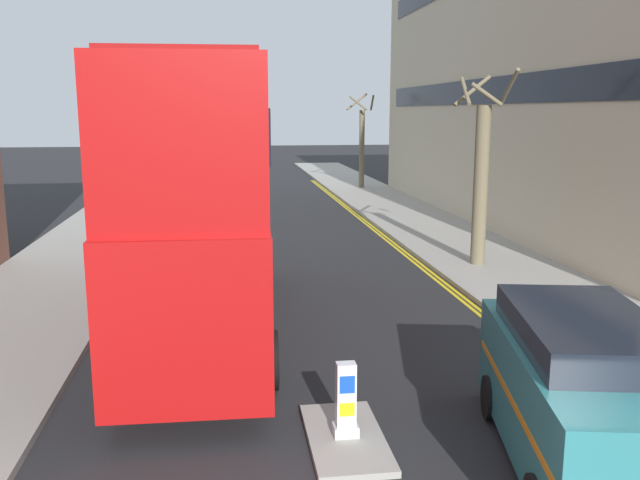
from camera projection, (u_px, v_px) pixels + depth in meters
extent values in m
cube|color=#9E9991|center=(482.00, 259.00, 21.62)|extent=(4.00, 80.00, 0.14)
cube|color=#9E9991|center=(62.00, 272.00, 19.84)|extent=(4.00, 80.00, 0.14)
cube|color=yellow|center=(439.00, 278.00, 19.40)|extent=(0.10, 56.00, 0.01)
cube|color=yellow|center=(434.00, 278.00, 19.38)|extent=(0.10, 56.00, 0.01)
cube|color=#9E9991|center=(346.00, 438.00, 9.81)|extent=(1.10, 2.20, 0.10)
cube|color=silver|center=(346.00, 430.00, 9.78)|extent=(0.36, 0.28, 0.16)
cube|color=white|center=(346.00, 394.00, 9.68)|extent=(0.28, 0.20, 0.95)
cube|color=blue|center=(347.00, 385.00, 9.54)|extent=(0.22, 0.01, 0.26)
cube|color=yellow|center=(347.00, 410.00, 9.61)|extent=(0.22, 0.01, 0.20)
cube|color=#B20F0F|center=(205.00, 253.00, 14.49)|extent=(2.79, 10.86, 2.60)
cube|color=#B20F0F|center=(201.00, 133.00, 14.01)|extent=(2.73, 10.65, 2.50)
cube|color=black|center=(204.00, 239.00, 14.43)|extent=(2.81, 10.43, 0.84)
cube|color=black|center=(200.00, 129.00, 13.99)|extent=(2.79, 10.22, 0.80)
cube|color=yellow|center=(213.00, 162.00, 19.45)|extent=(2.00, 0.11, 0.44)
cube|color=maroon|center=(198.00, 69.00, 13.76)|extent=(2.51, 9.78, 0.10)
cylinder|color=black|center=(165.00, 273.00, 17.85)|extent=(0.33, 1.05, 1.04)
cylinder|color=black|center=(260.00, 270.00, 18.13)|extent=(0.33, 1.05, 1.04)
cylinder|color=black|center=(121.00, 366.00, 11.32)|extent=(0.33, 1.05, 1.04)
cylinder|color=black|center=(269.00, 360.00, 11.59)|extent=(0.33, 1.05, 1.04)
cube|color=teal|center=(583.00, 403.00, 8.92)|extent=(2.81, 4.99, 1.50)
cube|color=black|center=(583.00, 342.00, 8.91)|extent=(2.29, 3.34, 0.76)
cube|color=orange|center=(583.00, 399.00, 8.91)|extent=(2.76, 4.62, 0.10)
cylinder|color=black|center=(609.00, 400.00, 10.40)|extent=(0.35, 0.71, 0.68)
cylinder|color=black|center=(491.00, 397.00, 10.51)|extent=(0.35, 0.71, 0.68)
cylinder|color=#6B6047|center=(362.00, 149.00, 40.75)|extent=(0.32, 0.32, 4.67)
cylinder|color=#6B6047|center=(372.00, 103.00, 40.26)|extent=(0.24, 1.24, 0.92)
cylinder|color=#6B6047|center=(357.00, 102.00, 40.83)|extent=(1.39, 0.54, 1.04)
cylinder|color=#6B6047|center=(358.00, 103.00, 39.75)|extent=(1.01, 0.82, 0.88)
cylinder|color=#6B6047|center=(481.00, 186.00, 20.18)|extent=(0.43, 0.43, 4.78)
cylinder|color=#6B6047|center=(509.00, 88.00, 19.67)|extent=(0.23, 1.48, 1.08)
cylinder|color=#6B6047|center=(472.00, 91.00, 20.20)|extent=(1.27, 0.45, 0.95)
cylinder|color=#6B6047|center=(466.00, 91.00, 19.64)|extent=(0.27, 1.19, 0.88)
cylinder|color=#6B6047|center=(487.00, 94.00, 19.24)|extent=(0.93, 0.35, 0.70)
cube|color=beige|center=(588.00, 50.00, 27.98)|extent=(10.00, 28.00, 14.51)
cube|color=black|center=(471.00, 92.00, 27.63)|extent=(0.04, 24.64, 1.00)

